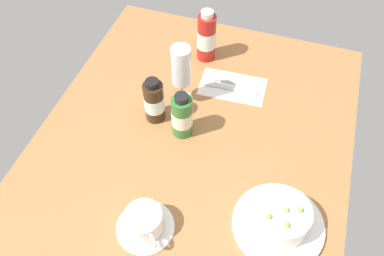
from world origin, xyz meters
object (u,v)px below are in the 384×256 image
cutlery_setting (231,86)px  wine_glass (181,68)px  porridge_bowl (280,219)px  sauce_bottle_green (182,116)px  coffee_cup (144,222)px  sauce_bottle_brown (154,101)px  sauce_bottle_red (206,37)px

cutlery_setting → wine_glass: 19.94cm
porridge_bowl → sauce_bottle_green: bearing=57.1°
coffee_cup → sauce_bottle_green: sauce_bottle_green is taller
porridge_bowl → sauce_bottle_green: (19.54, 30.23, 2.91)cm
porridge_bowl → coffee_cup: 30.87cm
wine_glass → sauce_bottle_green: wine_glass is taller
wine_glass → sauce_bottle_green: (-11.27, -3.98, -5.84)cm
wine_glass → coffee_cup: bearing=-173.0°
cutlery_setting → wine_glass: wine_glass is taller
porridge_bowl → wine_glass: (30.81, 34.21, 8.75)cm
sauce_bottle_brown → sauce_bottle_green: bearing=-106.4°
sauce_bottle_brown → coffee_cup: bearing=-162.8°
cutlery_setting → sauce_bottle_green: size_ratio=1.40×
sauce_bottle_red → sauce_bottle_brown: sauce_bottle_red is taller
coffee_cup → sauce_bottle_green: size_ratio=0.94×
cutlery_setting → sauce_bottle_brown: 26.00cm
wine_glass → sauce_bottle_red: (19.93, -1.29, -4.49)cm
sauce_bottle_green → sauce_bottle_brown: bearing=73.6°
sauce_bottle_red → sauce_bottle_brown: (-28.56, 6.24, -1.45)cm
porridge_bowl → cutlery_setting: porridge_bowl is taller
sauce_bottle_green → wine_glass: bearing=19.5°
cutlery_setting → sauce_bottle_green: bearing=157.8°
porridge_bowl → wine_glass: bearing=48.0°
porridge_bowl → coffee_cup: porridge_bowl is taller
sauce_bottle_brown → porridge_bowl: bearing=-119.5°
wine_glass → sauce_bottle_brown: bearing=150.2°
sauce_bottle_red → sauce_bottle_brown: 29.27cm
sauce_bottle_green → sauce_bottle_brown: (2.63, 8.93, -0.10)cm
sauce_bottle_brown → sauce_bottle_red: bearing=-12.3°
porridge_bowl → cutlery_setting: (40.40, 21.72, -3.47)cm
wine_glass → sauce_bottle_red: wine_glass is taller
porridge_bowl → wine_glass: wine_glass is taller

